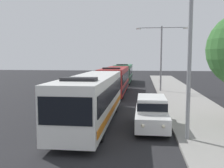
{
  "coord_description": "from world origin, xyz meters",
  "views": [
    {
      "loc": [
        1.84,
        -3.88,
        4.18
      ],
      "look_at": [
        -0.47,
        15.3,
        2.19
      ],
      "focal_mm": 40.56,
      "sensor_mm": 36.0,
      "label": 1
    }
  ],
  "objects": [
    {
      "name": "bus_lead",
      "position": [
        -1.3,
        11.96,
        1.69
      ],
      "size": [
        2.58,
        11.95,
        3.21
      ],
      "color": "silver",
      "rests_on": "ground_plane"
    },
    {
      "name": "bus_middle",
      "position": [
        -1.3,
        38.73,
        1.69
      ],
      "size": [
        2.58,
        10.53,
        3.21
      ],
      "color": "#33724C",
      "rests_on": "ground_plane"
    },
    {
      "name": "white_suv",
      "position": [
        2.4,
        11.03,
        1.03
      ],
      "size": [
        1.86,
        4.85,
        1.9
      ],
      "color": "white",
      "rests_on": "ground_plane"
    },
    {
      "name": "streetlamp_near",
      "position": [
        4.1,
        8.8,
        5.55
      ],
      "size": [
        6.42,
        0.28,
        8.84
      ],
      "color": "gray",
      "rests_on": "sidewalk"
    },
    {
      "name": "bus_second_in_line",
      "position": [
        -1.3,
        25.28,
        1.69
      ],
      "size": [
        2.58,
        11.81,
        3.21
      ],
      "color": "maroon",
      "rests_on": "ground_plane"
    },
    {
      "name": "streetlamp_mid",
      "position": [
        4.1,
        27.66,
        5.02
      ],
      "size": [
        6.11,
        0.28,
        7.88
      ],
      "color": "gray",
      "rests_on": "sidewalk"
    }
  ]
}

